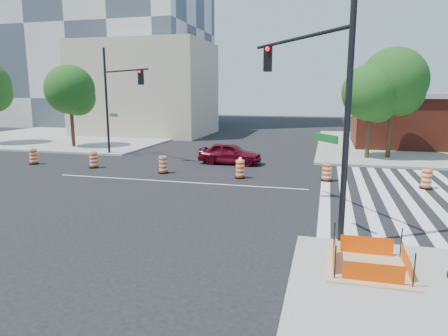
{
  "coord_description": "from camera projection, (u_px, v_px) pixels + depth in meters",
  "views": [
    {
      "loc": [
        7.76,
        -19.51,
        4.76
      ],
      "look_at": [
        3.37,
        -2.61,
        1.4
      ],
      "focal_mm": 32.0,
      "sensor_mm": 36.0,
      "label": 1
    }
  ],
  "objects": [
    {
      "name": "median_drum_5",
      "position": [
        426.0,
        179.0,
        19.7
      ],
      "size": [
        0.6,
        0.6,
        1.02
      ],
      "color": "black",
      "rests_on": "ground"
    },
    {
      "name": "signal_pole_se",
      "position": [
        316.0,
        81.0,
        13.23
      ],
      "size": [
        3.74,
        5.23,
        8.32
      ],
      "rotation": [
        0.0,
        0.0,
        2.19
      ],
      "color": "black",
      "rests_on": "ground"
    },
    {
      "name": "median_drum_2",
      "position": [
        163.0,
        165.0,
        23.48
      ],
      "size": [
        0.6,
        0.6,
        1.02
      ],
      "color": "black",
      "rests_on": "ground"
    },
    {
      "name": "lane_centerline",
      "position": [
        175.0,
        182.0,
        21.36
      ],
      "size": [
        14.0,
        0.12,
        0.01
      ],
      "primitive_type": "cube",
      "color": "silver",
      "rests_on": "ground"
    },
    {
      "name": "tree_north_c",
      "position": [
        371.0,
        96.0,
        27.37
      ],
      "size": [
        3.91,
        3.91,
        6.64
      ],
      "color": "#382314",
      "rests_on": "ground"
    },
    {
      "name": "sidewalk_nw",
      "position": [
        80.0,
        136.0,
        42.9
      ],
      "size": [
        22.0,
        22.0,
        0.15
      ],
      "primitive_type": "cube",
      "color": "gray",
      "rests_on": "ground"
    },
    {
      "name": "median_drum_3",
      "position": [
        240.0,
        170.0,
        22.13
      ],
      "size": [
        0.6,
        0.6,
        1.18
      ],
      "color": "black",
      "rests_on": "ground"
    },
    {
      "name": "ground",
      "position": [
        175.0,
        182.0,
        21.36
      ],
      "size": [
        120.0,
        120.0,
        0.0
      ],
      "primitive_type": "plane",
      "color": "black",
      "rests_on": "ground"
    },
    {
      "name": "excavation_pit",
      "position": [
        369.0,
        266.0,
        10.55
      ],
      "size": [
        2.2,
        2.2,
        0.9
      ],
      "color": "tan",
      "rests_on": "ground"
    },
    {
      "name": "signal_pole_nw",
      "position": [
        117.0,
        91.0,
        28.43
      ],
      "size": [
        5.01,
        3.25,
        7.74
      ],
      "rotation": [
        0.0,
        0.0,
        -0.57
      ],
      "color": "black",
      "rests_on": "ground"
    },
    {
      "name": "crosswalk_east",
      "position": [
        395.0,
        195.0,
        18.66
      ],
      "size": [
        6.75,
        13.5,
        0.01
      ],
      "color": "silver",
      "rests_on": "ground"
    },
    {
      "name": "beige_midrise",
      "position": [
        146.0,
        89.0,
        44.29
      ],
      "size": [
        14.0,
        10.0,
        10.0
      ],
      "primitive_type": "cube",
      "color": "#B7A78B",
      "rests_on": "ground"
    },
    {
      "name": "median_drum_4",
      "position": [
        327.0,
        172.0,
        21.41
      ],
      "size": [
        0.6,
        0.6,
        1.02
      ],
      "color": "black",
      "rests_on": "ground"
    },
    {
      "name": "tree_north_d",
      "position": [
        394.0,
        85.0,
        27.47
      ],
      "size": [
        4.55,
        4.55,
        7.74
      ],
      "color": "#382314",
      "rests_on": "ground"
    },
    {
      "name": "red_coupe",
      "position": [
        230.0,
        153.0,
        26.49
      ],
      "size": [
        4.24,
        1.8,
        1.43
      ],
      "primitive_type": "imported",
      "rotation": [
        0.0,
        0.0,
        1.54
      ],
      "color": "#560715",
      "rests_on": "ground"
    },
    {
      "name": "median_drum_1",
      "position": [
        93.0,
        160.0,
        25.13
      ],
      "size": [
        0.6,
        0.6,
        1.02
      ],
      "color": "black",
      "rests_on": "ground"
    },
    {
      "name": "median_drum_0",
      "position": [
        33.0,
        157.0,
        26.41
      ],
      "size": [
        0.6,
        0.6,
        1.02
      ],
      "color": "black",
      "rests_on": "ground"
    },
    {
      "name": "tree_north_b",
      "position": [
        71.0,
        92.0,
        33.22
      ],
      "size": [
        4.09,
        4.09,
        6.94
      ],
      "color": "#382314",
      "rests_on": "ground"
    }
  ]
}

